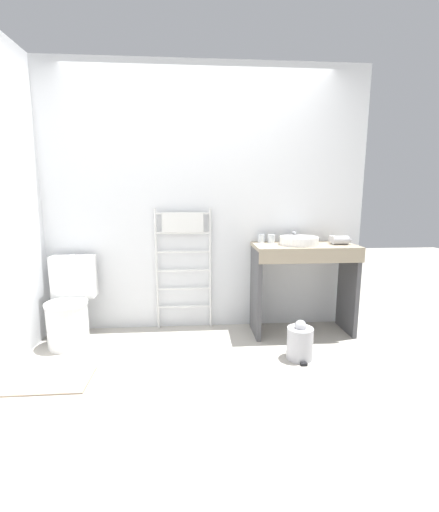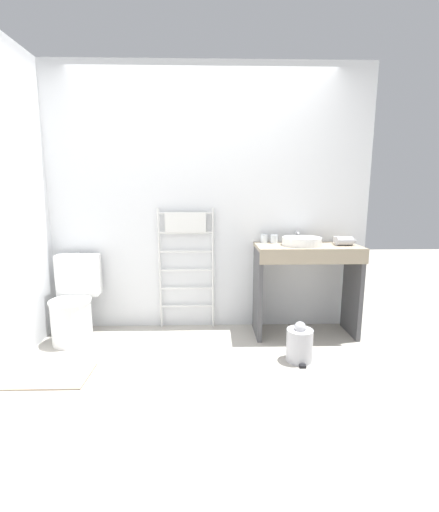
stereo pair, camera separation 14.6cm
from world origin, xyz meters
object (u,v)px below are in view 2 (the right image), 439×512
Objects in this scene: hair_dryer at (345,241)px; toilet at (74,304)px; cup_near_edge at (274,239)px; trash_bin at (299,344)px; sink_basin at (302,241)px; cup_near_wall at (264,239)px; towel_radiator at (186,244)px.

toilet is at bearing -179.12° from hair_dryer.
hair_dryer is at bearing -14.04° from cup_near_edge.
cup_near_edge reaches higher than trash_bin.
trash_bin is at bearing -13.67° from toilet.
trash_bin is (0.11, -0.68, -0.77)m from cup_near_edge.
cup_near_edge is at bearing 148.42° from sink_basin.
hair_dryer reaches higher than cup_near_edge.
cup_near_wall is at bearing 159.54° from cup_near_edge.
toilet is at bearing -178.55° from sink_basin.
hair_dryer reaches higher than trash_bin.
cup_near_edge is at bearing 5.94° from toilet.
sink_basin is at bearing 177.89° from hair_dryer.
toilet is 1.19m from towel_radiator.
trash_bin is (1.99, -0.49, -0.19)m from toilet.
towel_radiator is at bearing 171.80° from hair_dryer.
sink_basin is (2.12, 0.05, 0.58)m from toilet.
hair_dryer is at bearing -2.11° from sink_basin.
towel_radiator is 1.41m from trash_bin.
cup_near_wall reaches higher than toilet.
towel_radiator is 1.11m from sink_basin.
trash_bin is (0.20, -0.72, -0.77)m from cup_near_wall.
toilet is 0.65× the size of towel_radiator.
hair_dryer is 0.58× the size of trash_bin.
cup_near_edge reaches higher than sink_basin.
towel_radiator is 0.86m from cup_near_edge.
cup_near_wall reaches higher than sink_basin.
cup_near_edge is (0.86, -0.06, 0.05)m from towel_radiator.
towel_radiator is 0.77m from cup_near_wall.
cup_near_edge is at bearing -20.46° from cup_near_wall.
toilet is 9.76× the size of cup_near_wall.
cup_near_wall is at bearing 105.44° from trash_bin.
hair_dryer is (0.63, -0.16, 0.00)m from cup_near_edge.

